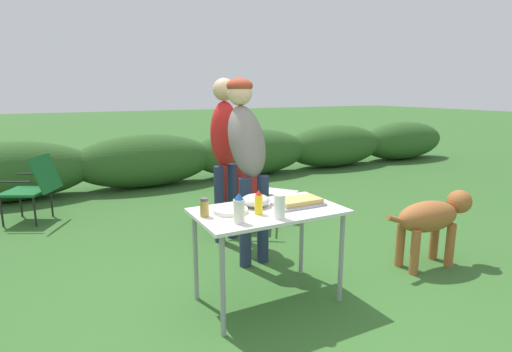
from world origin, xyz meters
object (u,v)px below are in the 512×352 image
at_px(standing_person_in_dark_puffer, 247,147).
at_px(cooler_box, 277,204).
at_px(mustard_bottle, 259,203).
at_px(camp_chair_near_hedge, 239,191).
at_px(dog, 433,218).
at_px(spice_jar, 204,208).
at_px(camp_chair_green_behind_table, 34,185).
at_px(folding_table, 268,219).
at_px(mixing_bowl, 256,200).
at_px(standing_person_with_beanie, 225,143).
at_px(food_tray, 299,202).
at_px(mayo_bottle, 239,209).
at_px(plate_stack, 230,210).
at_px(paper_cup_stack, 279,207).

relative_size(standing_person_in_dark_puffer, cooler_box, 2.99).
height_order(mustard_bottle, camp_chair_near_hedge, mustard_bottle).
xyz_separation_m(dog, cooler_box, (-0.53, 1.92, -0.29)).
xyz_separation_m(spice_jar, camp_chair_green_behind_table, (-1.15, 2.95, -0.34)).
relative_size(spice_jar, dog, 0.13).
xyz_separation_m(folding_table, cooler_box, (1.12, 1.78, -0.49)).
height_order(mixing_bowl, standing_person_with_beanie, standing_person_with_beanie).
height_order(food_tray, camp_chair_near_hedge, camp_chair_near_hedge).
height_order(spice_jar, cooler_box, spice_jar).
bearing_deg(mustard_bottle, camp_chair_near_hedge, 69.56).
bearing_deg(mayo_bottle, cooler_box, 53.52).
distance_m(folding_table, dog, 1.67).
bearing_deg(mayo_bottle, standing_person_with_beanie, 70.15).
relative_size(standing_person_in_dark_puffer, camp_chair_green_behind_table, 2.07).
distance_m(plate_stack, dog, 1.97).
relative_size(food_tray, mustard_bottle, 2.12).
distance_m(standing_person_in_dark_puffer, camp_chair_green_behind_table, 2.96).
distance_m(mustard_bottle, standing_person_in_dark_puffer, 0.94).
bearing_deg(mustard_bottle, plate_stack, 143.60).
relative_size(food_tray, mixing_bowl, 1.75).
distance_m(mixing_bowl, spice_jar, 0.44).
bearing_deg(camp_chair_near_hedge, standing_person_with_beanie, -107.82).
xyz_separation_m(paper_cup_stack, standing_person_in_dark_puffer, (0.24, 0.99, 0.27)).
distance_m(standing_person_in_dark_puffer, cooler_box, 1.65).
relative_size(folding_table, spice_jar, 8.14).
bearing_deg(standing_person_in_dark_puffer, food_tray, -90.00).
bearing_deg(plate_stack, spice_jar, -179.62).
distance_m(mixing_bowl, mayo_bottle, 0.40).
bearing_deg(cooler_box, mixing_bowl, 108.30).
bearing_deg(plate_stack, cooler_box, 50.74).
bearing_deg(spice_jar, standing_person_with_beanie, 61.18).
bearing_deg(food_tray, paper_cup_stack, -145.12).
bearing_deg(paper_cup_stack, cooler_box, 59.93).
xyz_separation_m(plate_stack, camp_chair_green_behind_table, (-1.35, 2.95, -0.29)).
height_order(folding_table, food_tray, food_tray).
relative_size(dog, camp_chair_green_behind_table, 1.22).
xyz_separation_m(standing_person_with_beanie, camp_chair_near_hedge, (0.27, 0.24, -0.60)).
xyz_separation_m(mayo_bottle, cooler_box, (1.45, 1.96, -0.67)).
relative_size(mixing_bowl, camp_chair_green_behind_table, 0.26).
bearing_deg(mayo_bottle, folding_table, 28.73).
distance_m(spice_jar, camp_chair_green_behind_table, 3.18).
height_order(food_tray, mixing_bowl, mixing_bowl).
relative_size(plate_stack, mixing_bowl, 1.16).
distance_m(mustard_bottle, camp_chair_green_behind_table, 3.44).
height_order(standing_person_in_dark_puffer, camp_chair_near_hedge, standing_person_in_dark_puffer).
xyz_separation_m(standing_person_in_dark_puffer, camp_chair_near_hedge, (0.30, 0.81, -0.63)).
height_order(mixing_bowl, dog, mixing_bowl).
bearing_deg(spice_jar, paper_cup_stack, -32.10).
relative_size(food_tray, paper_cup_stack, 2.23).
bearing_deg(mixing_bowl, paper_cup_stack, -87.85).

